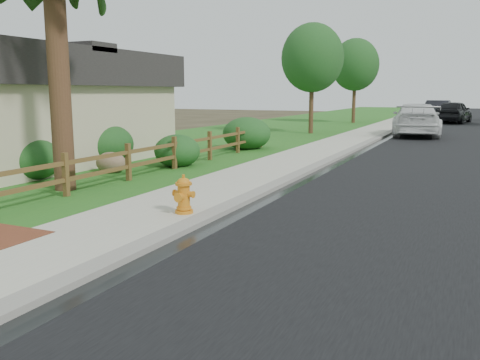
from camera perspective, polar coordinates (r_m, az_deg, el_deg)
The scene contains 19 objects.
ground at distance 8.39m, azimuth -14.07°, elevation -7.77°, with size 120.00×120.00×0.00m, color #312C1B.
road at distance 41.27m, azimuth 24.19°, elevation 5.54°, with size 8.00×90.00×0.02m, color black.
curb at distance 41.53m, azimuth 18.37°, elevation 5.99°, with size 0.40×90.00×0.12m, color gray.
wet_gutter at distance 41.49m, azimuth 18.85°, elevation 5.91°, with size 0.50×90.00×0.00m, color black.
sidewalk at distance 41.70m, azimuth 16.59°, elevation 6.08°, with size 2.20×90.00×0.10m, color #A9A793.
grass_strip at distance 42.01m, azimuth 14.01°, elevation 6.20°, with size 1.60×90.00×0.06m, color #18571A.
lawn_near at distance 43.29m, azimuth 7.20°, elevation 6.50°, with size 9.00×90.00×0.04m, color #18571A.
ranch_fence at distance 15.41m, azimuth -9.75°, elevation 2.70°, with size 0.12×16.92×1.10m.
fire_hydrant at distance 10.20m, azimuth -6.35°, elevation -1.74°, with size 0.51×0.41×0.79m.
white_suv at distance 30.92m, azimuth 19.16°, elevation 6.42°, with size 2.57×6.32×1.83m, color silver.
dark_car_mid at distance 44.97m, azimuth 22.87°, elevation 7.07°, with size 2.12×5.26×1.79m, color black.
dark_car_far at distance 47.67m, azimuth 21.24°, elevation 7.27°, with size 1.87×5.35×1.76m, color black.
boulder at distance 16.20m, azimuth -14.27°, elevation 1.88°, with size 1.01×0.76×0.67m, color brown.
shrub_a at distance 15.64m, azimuth -22.30°, elevation 2.17°, with size 1.62×1.62×1.22m, color #19461C.
shrub_b at distance 18.15m, azimuth -15.08°, elevation 3.90°, with size 2.07×2.07×1.45m, color #19461C.
shrub_c at distance 17.12m, azimuth -7.07°, elevation 3.25°, with size 1.53×1.53×1.11m, color #19461C.
shrub_d at distance 22.18m, azimuth 0.76°, elevation 5.24°, with size 2.10×2.10×1.43m, color #19461C.
tree_near_left at distance 31.03m, azimuth 8.13°, elevation 13.41°, with size 3.67×3.67×6.51m.
tree_mid_left at distance 42.35m, azimuth 12.82°, elevation 12.50°, with size 3.75×3.75×6.70m.
Camera 1 is at (5.09, -6.19, 2.50)m, focal length 38.00 mm.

